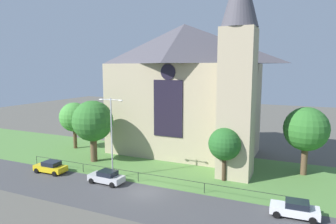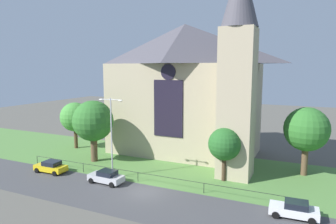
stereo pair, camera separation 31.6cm
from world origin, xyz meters
name	(u,v)px [view 2 (the right image)]	position (x,y,z in m)	size (l,w,h in m)	color
ground	(180,166)	(0.00, 10.00, 0.00)	(160.00, 160.00, 0.00)	#56544C
road_asphalt	(135,199)	(0.00, -2.00, 0.00)	(120.00, 8.00, 0.01)	#424244
grass_verge	(174,170)	(0.00, 8.00, 0.00)	(120.00, 20.00, 0.01)	#517F3D
church_building	(188,88)	(-1.53, 16.49, 10.27)	(23.20, 16.20, 26.00)	tan
iron_railing	(138,173)	(-2.31, 2.50, 0.98)	(32.76, 0.07, 1.13)	black
tree_left_far	(75,117)	(-19.59, 11.51, 5.26)	(4.84, 4.84, 7.72)	#4C3823
tree_left_near	(93,121)	(-12.16, 6.89, 5.84)	(5.81, 5.81, 8.81)	brown
tree_right_far	(307,130)	(15.50, 13.22, 5.81)	(5.46, 5.46, 8.60)	brown
tree_right_near	(225,144)	(6.84, 7.05, 4.44)	(3.86, 3.86, 6.41)	#423021
streetlamp_near	(111,129)	(-5.86, 2.40, 6.10)	(3.37, 0.26, 9.82)	#B2B2B7
parked_car_yellow	(51,167)	(-14.12, 0.59, 0.74)	(4.24, 2.11, 1.51)	gold
parked_car_silver	(106,177)	(-5.42, 0.53, 0.74)	(4.25, 2.12, 1.51)	#B7B7BC
parked_car_white	(294,209)	(14.94, 0.77, 0.74)	(4.27, 2.17, 1.51)	silver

